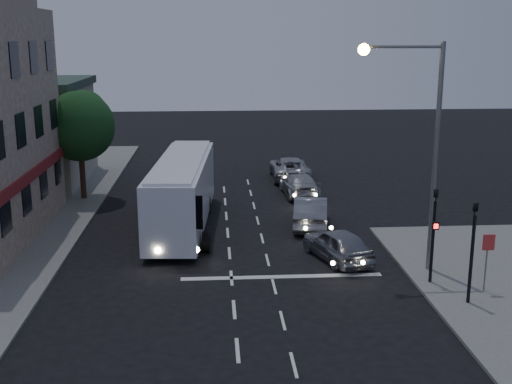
{
  "coord_description": "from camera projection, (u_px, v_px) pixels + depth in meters",
  "views": [
    {
      "loc": [
        -0.64,
        -21.81,
        9.33
      ],
      "look_at": [
        1.33,
        7.26,
        2.2
      ],
      "focal_mm": 45.0,
      "sensor_mm": 36.0,
      "label": 1
    }
  ],
  "objects": [
    {
      "name": "tour_bus",
      "position": [
        182.0,
        190.0,
        31.67
      ],
      "size": [
        3.11,
        11.47,
        3.48
      ],
      "rotation": [
        0.0,
        0.0,
        -0.07
      ],
      "color": "white",
      "rests_on": "ground"
    },
    {
      "name": "street_tree",
      "position": [
        79.0,
        123.0,
        36.34
      ],
      "size": [
        4.0,
        4.0,
        6.2
      ],
      "color": "black",
      "rests_on": "sidewalk_far"
    },
    {
      "name": "traffic_signal_main",
      "position": [
        434.0,
        224.0,
        24.07
      ],
      "size": [
        0.25,
        0.35,
        4.1
      ],
      "color": "black",
      "rests_on": "sidewalk_near"
    },
    {
      "name": "car_sedan_a",
      "position": [
        311.0,
        212.0,
        32.02
      ],
      "size": [
        2.34,
        4.82,
        1.52
      ],
      "primitive_type": "imported",
      "rotation": [
        0.0,
        0.0,
        2.98
      ],
      "color": "gray",
      "rests_on": "ground"
    },
    {
      "name": "car_sedan_c",
      "position": [
        290.0,
        168.0,
        42.74
      ],
      "size": [
        2.46,
        5.25,
        1.45
      ],
      "primitive_type": "imported",
      "rotation": [
        0.0,
        0.0,
        3.13
      ],
      "color": "#9E9FA5",
      "rests_on": "ground"
    },
    {
      "name": "regulatory_sign",
      "position": [
        487.0,
        253.0,
        23.39
      ],
      "size": [
        0.45,
        0.12,
        2.2
      ],
      "color": "slate",
      "rests_on": "sidewalk_near"
    },
    {
      "name": "low_building_north",
      "position": [
        12.0,
        131.0,
        41.08
      ],
      "size": [
        9.4,
        9.4,
        6.5
      ],
      "color": "gray",
      "rests_on": "sidewalk_far"
    },
    {
      "name": "road_markings",
      "position": [
        261.0,
        266.0,
        26.68
      ],
      "size": [
        8.0,
        30.55,
        0.01
      ],
      "color": "silver",
      "rests_on": "ground"
    },
    {
      "name": "car_suv",
      "position": [
        337.0,
        244.0,
        27.21
      ],
      "size": [
        2.82,
        4.4,
        1.39
      ],
      "primitive_type": "imported",
      "rotation": [
        0.0,
        0.0,
        3.45
      ],
      "color": "gray",
      "rests_on": "ground"
    },
    {
      "name": "traffic_signal_side",
      "position": [
        473.0,
        240.0,
        22.2
      ],
      "size": [
        0.18,
        0.15,
        4.1
      ],
      "color": "black",
      "rests_on": "sidewalk_near"
    },
    {
      "name": "ground",
      "position": [
        233.0,
        298.0,
        23.39
      ],
      "size": [
        120.0,
        120.0,
        0.0
      ],
      "primitive_type": "plane",
      "color": "black"
    },
    {
      "name": "streetlight",
      "position": [
        421.0,
        132.0,
        24.64
      ],
      "size": [
        3.32,
        0.44,
        9.0
      ],
      "color": "slate",
      "rests_on": "sidewalk_near"
    },
    {
      "name": "car_sedan_b",
      "position": [
        299.0,
        185.0,
        38.14
      ],
      "size": [
        2.16,
        4.75,
        1.35
      ],
      "primitive_type": "imported",
      "rotation": [
        0.0,
        0.0,
        3.2
      ],
      "color": "#A9A9AD",
      "rests_on": "ground"
    }
  ]
}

